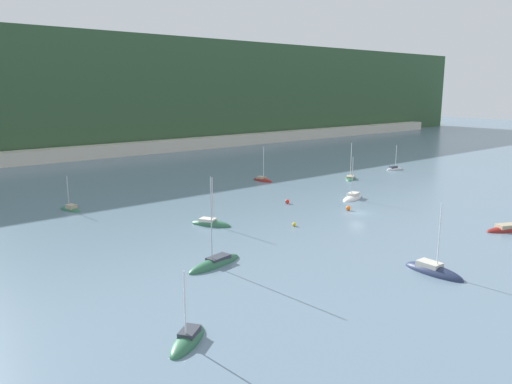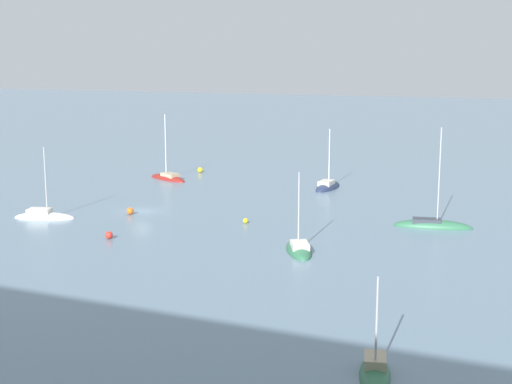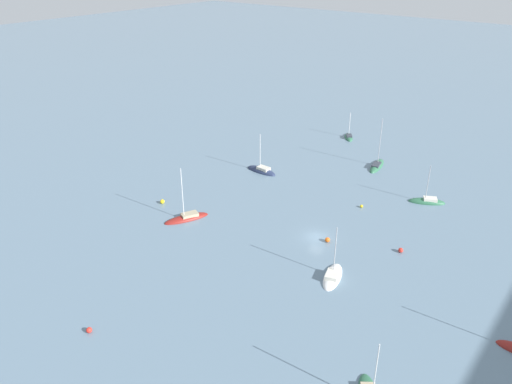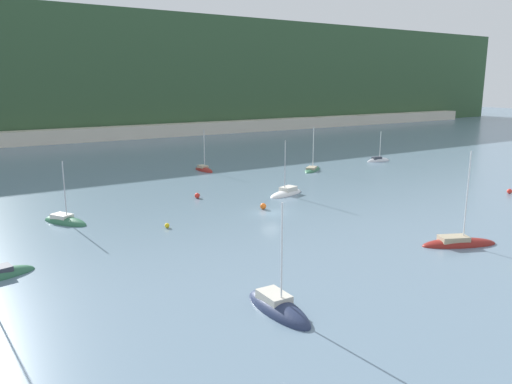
# 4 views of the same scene
# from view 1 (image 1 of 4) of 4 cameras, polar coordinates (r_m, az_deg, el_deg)

# --- Properties ---
(ground_plane) EXTENTS (600.00, 600.00, 0.00)m
(ground_plane) POSITION_cam_1_polar(r_m,az_deg,el_deg) (90.88, 11.49, -2.35)
(ground_plane) COLOR slate
(hillside_ridge) EXTENTS (408.94, 74.90, 39.95)m
(hillside_ridge) POSITION_cam_1_polar(r_m,az_deg,el_deg) (207.05, -20.69, 10.51)
(hillside_ridge) COLOR #335133
(hillside_ridge) RESTS_ON ground_plane
(shore_town_strip) EXTENTS (347.60, 6.00, 4.00)m
(shore_town_strip) POSITION_cam_1_polar(r_m,az_deg,el_deg) (170.16, -15.62, 4.64)
(shore_town_strip) COLOR beige
(shore_town_strip) RESTS_ON ground_plane
(sailboat_0) EXTENTS (2.76, 7.79, 9.72)m
(sailboat_0) POSITION_cam_1_polar(r_m,az_deg,el_deg) (64.43, 19.59, -8.62)
(sailboat_0) COLOR #232D4C
(sailboat_0) RESTS_ON ground_plane
(sailboat_1) EXTENTS (2.17, 6.27, 9.07)m
(sailboat_1) POSITION_cam_1_polar(r_m,az_deg,el_deg) (119.84, 0.75, 1.33)
(sailboat_1) COLOR maroon
(sailboat_1) RESTS_ON ground_plane
(sailboat_2) EXTENTS (8.77, 5.75, 11.08)m
(sailboat_2) POSITION_cam_1_polar(r_m,az_deg,el_deg) (87.69, 26.98, -3.87)
(sailboat_2) COLOR maroon
(sailboat_2) RESTS_ON ground_plane
(sailboat_3) EXTENTS (6.21, 2.31, 7.47)m
(sailboat_3) POSITION_cam_1_polar(r_m,az_deg,el_deg) (141.51, 15.54, 2.50)
(sailboat_3) COLOR silver
(sailboat_3) RESTS_ON ground_plane
(sailboat_4) EXTENTS (6.26, 5.23, 7.46)m
(sailboat_4) POSITION_cam_1_polar(r_m,az_deg,el_deg) (45.96, -7.82, -16.53)
(sailboat_4) COLOR #2D6647
(sailboat_4) RESTS_ON ground_plane
(sailboat_5) EXTENTS (5.46, 7.37, 8.72)m
(sailboat_5) POSITION_cam_1_polar(r_m,az_deg,el_deg) (81.58, -5.20, -3.72)
(sailboat_5) COLOR #2D6647
(sailboat_5) RESTS_ON ground_plane
(sailboat_6) EXTENTS (7.83, 4.68, 9.28)m
(sailboat_6) POSITION_cam_1_polar(r_m,az_deg,el_deg) (102.29, 10.95, -0.69)
(sailboat_6) COLOR white
(sailboat_6) RESTS_ON ground_plane
(sailboat_7) EXTENTS (9.06, 3.91, 12.23)m
(sailboat_7) POSITION_cam_1_polar(r_m,az_deg,el_deg) (63.61, -4.73, -8.23)
(sailboat_7) COLOR #2D6647
(sailboat_7) RESTS_ON ground_plane
(sailboat_8) EXTENTS (7.85, 6.70, 9.37)m
(sailboat_8) POSITION_cam_1_polar(r_m,az_deg,el_deg) (125.02, 10.72, 1.55)
(sailboat_8) COLOR #2D6647
(sailboat_8) RESTS_ON ground_plane
(sailboat_9) EXTENTS (3.19, 5.72, 6.87)m
(sailboat_9) POSITION_cam_1_polar(r_m,az_deg,el_deg) (97.08, -20.45, -1.89)
(sailboat_9) COLOR #2D6647
(sailboat_9) RESTS_ON ground_plane
(mooring_buoy_0) EXTENTS (0.81, 0.81, 0.81)m
(mooring_buoy_0) POSITION_cam_1_polar(r_m,az_deg,el_deg) (96.36, 3.58, -1.09)
(mooring_buoy_0) COLOR red
(mooring_buoy_0) RESTS_ON ground_plane
(mooring_buoy_2) EXTENTS (0.86, 0.86, 0.86)m
(mooring_buoy_2) POSITION_cam_1_polar(r_m,az_deg,el_deg) (92.29, 10.50, -1.82)
(mooring_buoy_2) COLOR orange
(mooring_buoy_2) RESTS_ON ground_plane
(mooring_buoy_4) EXTENTS (0.60, 0.60, 0.60)m
(mooring_buoy_4) POSITION_cam_1_polar(r_m,az_deg,el_deg) (80.78, 4.37, -3.70)
(mooring_buoy_4) COLOR yellow
(mooring_buoy_4) RESTS_ON ground_plane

